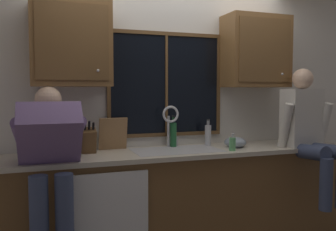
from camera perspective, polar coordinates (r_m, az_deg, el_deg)
The scene contains 22 objects.
back_wall at distance 3.62m, azimuth -0.05°, elevation 0.96°, with size 5.61×0.12×2.55m, color silver.
window_glass at distance 3.54m, azimuth -0.31°, elevation 4.94°, with size 1.10×0.02×0.95m, color black.
window_frame_top at distance 3.57m, azimuth -0.26°, elevation 12.87°, with size 1.17×0.02×0.04m, color brown.
window_frame_bottom at distance 3.55m, azimuth -0.25°, elevation -3.02°, with size 1.17×0.02×0.04m, color brown.
window_frame_left at distance 3.38m, azimuth -9.41°, elevation 4.94°, with size 0.04×0.02×0.95m, color brown.
window_frame_right at distance 3.75m, azimuth 7.99°, elevation 4.85°, with size 0.04×0.02×0.95m, color brown.
window_mullion_center at distance 3.53m, azimuth -0.25°, elevation 4.95°, with size 0.02×0.02×0.95m, color brown.
lower_cabinet_run at distance 3.44m, azimuth 1.94°, elevation -13.36°, with size 3.21×0.58×0.88m, color brown.
countertop at distance 3.31m, azimuth 2.08°, elevation -5.84°, with size 3.27×0.62×0.04m, color beige.
dishwasher_front at distance 2.96m, azimuth -9.03°, elevation -15.95°, with size 0.60×0.02×0.74m, color white.
upper_cabinet_left at distance 3.21m, azimuth -15.13°, elevation 10.90°, with size 0.66×0.36×0.72m.
upper_cabinet_right at distance 3.81m, azimuth 13.75°, elevation 9.80°, with size 0.66×0.36×0.72m.
sink at distance 3.32m, azimuth 1.35°, elevation -7.18°, with size 0.80×0.46×0.21m.
faucet at distance 3.44m, azimuth 0.42°, elevation -0.88°, with size 0.18×0.09×0.40m.
person_standing at distance 2.81m, azimuth -18.18°, elevation -6.98°, with size 0.53×0.71×1.50m.
person_sitting_on_counter at distance 3.69m, azimuth 21.42°, elevation -1.91°, with size 0.54×0.62×1.26m.
knife_block at distance 3.20m, azimuth -12.49°, elevation -3.96°, with size 0.12×0.18×0.32m.
cutting_board at distance 3.35m, azimuth -8.72°, elevation -2.89°, with size 0.26×0.02×0.30m, color #997047.
mixing_bowl at distance 3.53m, azimuth 10.62°, elevation -4.21°, with size 0.21×0.21×0.10m, color #8C99A8.
soap_dispenser at distance 3.31m, azimuth 10.19°, elevation -4.44°, with size 0.06×0.07×0.17m.
bottle_green_glass at distance 3.60m, azimuth 6.37°, elevation -3.03°, with size 0.06×0.06×0.26m.
bottle_tall_clear at distance 3.48m, azimuth 0.82°, elevation -2.95°, with size 0.06×0.06×0.30m.
Camera 1 is at (-1.20, -3.35, 1.46)m, focal length 38.39 mm.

